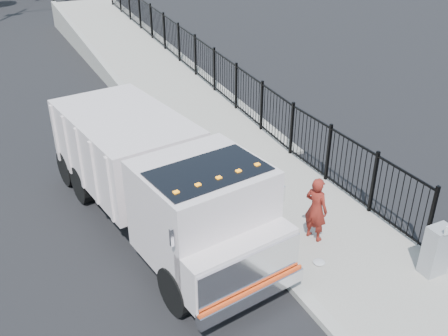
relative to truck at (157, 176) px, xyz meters
name	(u,v)px	position (x,y,z in m)	size (l,w,h in m)	color
ground	(258,249)	(1.87, -1.97, -1.61)	(120.00, 120.00, 0.00)	black
sidewalk	(372,272)	(3.79, -3.97, -1.55)	(3.55, 12.00, 0.12)	#9E998E
curb	(304,297)	(1.87, -3.97, -1.53)	(0.30, 12.00, 0.16)	#ADAAA3
ramp	(140,68)	(3.99, 14.03, -1.61)	(3.95, 24.00, 1.70)	#9E998E
iron_fence	(196,68)	(5.42, 10.03, -0.71)	(0.10, 28.00, 1.80)	black
truck	(157,176)	(0.00, 0.00, 0.00)	(3.83, 8.63, 2.86)	black
worker	(316,209)	(3.30, -2.30, -0.62)	(0.64, 0.42, 1.74)	maroon
utility_cabinet	(436,250)	(4.97, -4.64, -0.86)	(0.55, 0.40, 1.25)	gray
debris	(319,262)	(2.82, -3.21, -1.45)	(0.30, 0.30, 0.07)	silver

